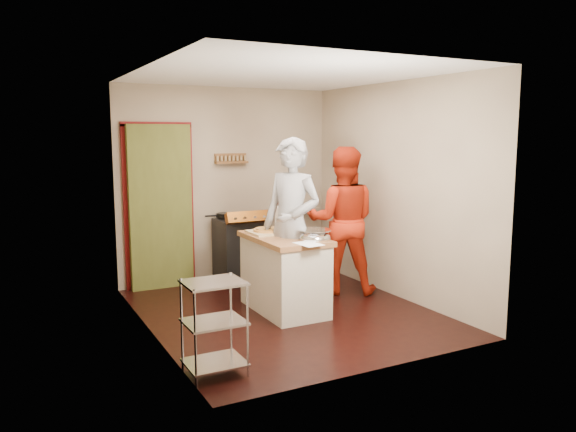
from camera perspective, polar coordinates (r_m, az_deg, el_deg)
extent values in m
plane|color=black|center=(6.38, -0.21, -9.70)|extent=(3.50, 3.50, 0.00)
cube|color=tan|center=(7.70, -6.21, 3.22)|extent=(3.00, 0.04, 2.60)
cube|color=#565B23|center=(7.48, -13.11, 0.99)|extent=(0.80, 0.40, 2.10)
cube|color=#680B0B|center=(7.32, -16.15, 0.72)|extent=(0.06, 0.06, 2.10)
cube|color=#680B0B|center=(7.53, -9.88, 1.13)|extent=(0.06, 0.06, 2.10)
cube|color=#680B0B|center=(7.36, -13.24, 9.06)|extent=(0.90, 0.06, 0.06)
cube|color=brown|center=(7.65, -5.76, 5.45)|extent=(0.46, 0.09, 0.03)
cube|color=brown|center=(7.69, -5.87, 5.91)|extent=(0.46, 0.02, 0.12)
cube|color=olive|center=(7.65, -5.76, 5.86)|extent=(0.42, 0.04, 0.07)
cube|color=tan|center=(8.05, 0.41, 0.62)|extent=(0.80, 0.18, 0.04)
cube|color=black|center=(7.94, -0.87, 1.39)|extent=(0.10, 0.14, 0.22)
cube|color=tan|center=(5.59, -14.02, 1.15)|extent=(0.04, 3.50, 2.60)
cube|color=tan|center=(6.92, 10.89, 2.57)|extent=(0.04, 3.50, 2.60)
cube|color=white|center=(6.11, -0.23, 14.29)|extent=(3.00, 3.50, 0.02)
cube|color=black|center=(7.56, -4.86, -3.76)|extent=(0.60, 0.55, 0.80)
cube|color=black|center=(7.48, -4.90, -0.53)|extent=(0.60, 0.55, 0.06)
cube|color=brown|center=(7.21, -4.06, -0.13)|extent=(0.60, 0.15, 0.17)
cylinder|color=black|center=(7.53, -6.34, 0.09)|extent=(0.26, 0.26, 0.05)
cylinder|color=silver|center=(4.50, -9.38, -12.23)|extent=(0.02, 0.02, 0.80)
cylinder|color=silver|center=(4.64, -4.12, -11.48)|extent=(0.02, 0.02, 0.80)
cylinder|color=silver|center=(4.82, -10.74, -10.85)|extent=(0.02, 0.02, 0.80)
cylinder|color=silver|center=(4.96, -5.80, -10.21)|extent=(0.02, 0.02, 0.80)
cube|color=silver|center=(4.83, -7.43, -14.53)|extent=(0.48, 0.40, 0.02)
cube|color=silver|center=(4.71, -7.51, -10.60)|extent=(0.48, 0.40, 0.02)
cube|color=silver|center=(4.61, -7.59, -6.72)|extent=(0.48, 0.40, 0.02)
cube|color=beige|center=(6.32, -0.37, -6.11)|extent=(0.61, 1.08, 0.80)
cube|color=brown|center=(6.23, -0.37, -2.30)|extent=(0.67, 1.13, 0.06)
cube|color=tan|center=(6.39, -2.10, -1.66)|extent=(0.40, 0.40, 0.02)
cylinder|color=#CB843F|center=(6.39, -2.10, -1.44)|extent=(0.32, 0.32, 0.02)
ellipsoid|color=silver|center=(6.00, 2.76, -1.90)|extent=(0.35, 0.35, 0.11)
cylinder|color=white|center=(6.58, -0.83, -0.26)|extent=(0.12, 0.12, 0.28)
cylinder|color=silver|center=(6.36, 0.15, -1.05)|extent=(0.06, 0.06, 0.17)
cube|color=white|center=(5.77, 2.10, -2.85)|extent=(0.24, 0.32, 0.00)
cylinder|color=black|center=(6.69, 0.07, 0.01)|extent=(0.08, 0.08, 0.31)
cylinder|color=black|center=(6.63, 0.46, -0.06)|extent=(0.08, 0.08, 0.31)
cylinder|color=black|center=(6.58, -0.27, -0.11)|extent=(0.08, 0.08, 0.31)
imported|color=silver|center=(6.17, 0.36, -1.04)|extent=(0.75, 0.84, 1.94)
imported|color=#AB210B|center=(7.01, 5.51, -0.44)|extent=(1.12, 1.05, 1.83)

